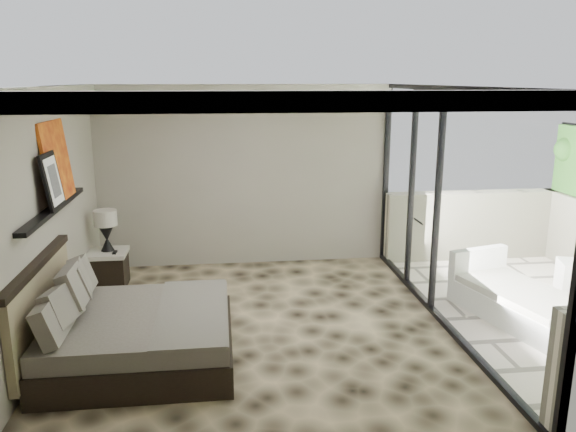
{
  "coord_description": "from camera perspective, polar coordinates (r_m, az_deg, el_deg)",
  "views": [
    {
      "loc": [
        -0.36,
        -6.11,
        2.87
      ],
      "look_at": [
        0.42,
        0.4,
        1.27
      ],
      "focal_mm": 35.0,
      "sensor_mm": 36.0,
      "label": 1
    }
  ],
  "objects": [
    {
      "name": "floor",
      "position": [
        6.76,
        -3.23,
        -11.41
      ],
      "size": [
        5.0,
        5.0,
        0.0
      ],
      "primitive_type": "plane",
      "color": "black",
      "rests_on": "ground"
    },
    {
      "name": "ceiling",
      "position": [
        6.12,
        -3.59,
        12.95
      ],
      "size": [
        4.5,
        5.0,
        0.02
      ],
      "primitive_type": "cube",
      "color": "silver",
      "rests_on": "back_wall"
    },
    {
      "name": "back_wall",
      "position": [
        8.73,
        -4.43,
        4.0
      ],
      "size": [
        4.5,
        0.02,
        2.8
      ],
      "primitive_type": "cube",
      "color": "gray",
      "rests_on": "floor"
    },
    {
      "name": "left_wall",
      "position": [
        6.56,
        -23.33,
        -0.37
      ],
      "size": [
        0.02,
        5.0,
        2.8
      ],
      "primitive_type": "cube",
      "color": "gray",
      "rests_on": "floor"
    },
    {
      "name": "glass_wall",
      "position": [
        6.81,
        15.86,
        0.73
      ],
      "size": [
        0.08,
        5.0,
        2.8
      ],
      "primitive_type": "cube",
      "color": "white",
      "rests_on": "floor"
    },
    {
      "name": "terrace_slab",
      "position": [
        7.93,
        25.35,
        -9.36
      ],
      "size": [
        3.0,
        5.0,
        0.12
      ],
      "primitive_type": "cube",
      "color": "silver",
      "rests_on": "ground"
    },
    {
      "name": "picture_ledge",
      "position": [
        6.62,
        -22.68,
        0.7
      ],
      "size": [
        0.12,
        2.2,
        0.05
      ],
      "primitive_type": "cube",
      "color": "black",
      "rests_on": "left_wall"
    },
    {
      "name": "bed",
      "position": [
        6.17,
        -15.75,
        -11.26
      ],
      "size": [
        1.94,
        1.88,
        1.07
      ],
      "color": "black",
      "rests_on": "floor"
    },
    {
      "name": "nightstand",
      "position": [
        8.37,
        -17.77,
        -5.06
      ],
      "size": [
        0.55,
        0.55,
        0.54
      ],
      "primitive_type": "cube",
      "rotation": [
        0.0,
        0.0,
        0.02
      ],
      "color": "black",
      "rests_on": "floor"
    },
    {
      "name": "table_lamp",
      "position": [
        8.22,
        -18.02,
        -0.87
      ],
      "size": [
        0.32,
        0.32,
        0.58
      ],
      "color": "black",
      "rests_on": "nightstand"
    },
    {
      "name": "abstract_canvas",
      "position": [
        6.84,
        -22.46,
        5.18
      ],
      "size": [
        0.13,
        0.9,
        0.9
      ],
      "primitive_type": "cube",
      "rotation": [
        0.0,
        -0.1,
        0.0
      ],
      "color": "#A1160D",
      "rests_on": "picture_ledge"
    },
    {
      "name": "framed_print",
      "position": [
        6.45,
        -22.84,
        3.32
      ],
      "size": [
        0.11,
        0.5,
        0.6
      ],
      "primitive_type": "cube",
      "rotation": [
        0.0,
        -0.14,
        0.0
      ],
      "color": "black",
      "rests_on": "picture_ledge"
    },
    {
      "name": "ottoman",
      "position": [
        8.72,
        27.19,
        -5.54
      ],
      "size": [
        0.55,
        0.55,
        0.44
      ],
      "primitive_type": "cube",
      "rotation": [
        0.0,
        0.0,
        -0.3
      ],
      "color": "white",
      "rests_on": "terrace_slab"
    },
    {
      "name": "lounger",
      "position": [
        7.53,
        22.29,
        -8.01
      ],
      "size": [
        1.28,
        1.9,
        0.68
      ],
      "rotation": [
        0.0,
        0.0,
        0.26
      ],
      "color": "silver",
      "rests_on": "terrace_slab"
    }
  ]
}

